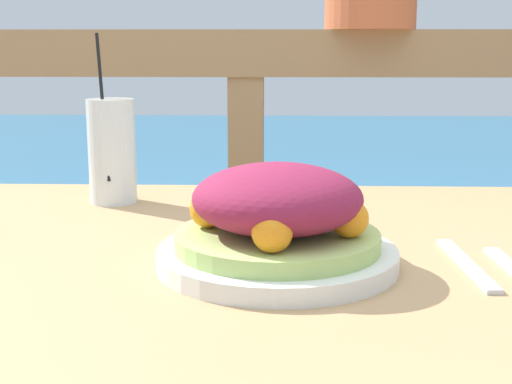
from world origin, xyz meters
TOP-DOWN VIEW (x-y plane):
  - patio_table at (0.00, 0.00)m, footprint 1.14×0.82m
  - railing_fence at (-0.00, 0.66)m, footprint 2.80×0.08m
  - sea_backdrop at (0.00, 3.16)m, footprint 12.00×4.00m
  - salad_plate at (0.06, -0.03)m, footprint 0.26×0.26m
  - drink_glass at (-0.18, 0.27)m, footprint 0.07×0.07m
  - fork at (0.27, -0.03)m, footprint 0.02×0.18m

SIDE VIEW (x-z plane):
  - sea_backdrop at x=0.00m, z-range 0.00..0.35m
  - patio_table at x=0.00m, z-range 0.26..0.96m
  - railing_fence at x=0.00m, z-range 0.19..1.15m
  - fork at x=0.27m, z-range 0.70..0.71m
  - salad_plate at x=0.06m, z-range 0.69..0.80m
  - drink_glass at x=-0.18m, z-range 0.65..0.90m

